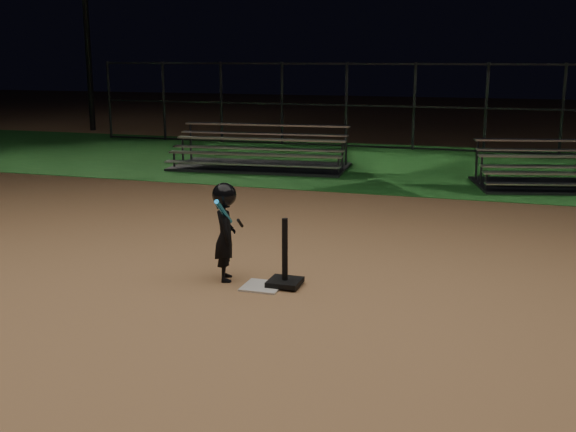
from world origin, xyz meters
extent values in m
plane|color=#AB7A4D|center=(0.00, 0.00, 0.00)|extent=(80.00, 80.00, 0.00)
cube|color=#1A521C|center=(0.00, 10.00, 0.01)|extent=(60.00, 8.00, 0.01)
cube|color=beige|center=(0.00, 0.00, 0.01)|extent=(0.45, 0.45, 0.02)
cube|color=black|center=(0.24, 0.11, 0.05)|extent=(0.38, 0.38, 0.06)
cylinder|color=black|center=(0.24, 0.11, 0.46)|extent=(0.07, 0.07, 0.75)
imported|color=black|center=(-0.53, 0.14, 0.54)|extent=(0.40, 0.47, 1.08)
sphere|color=black|center=(-0.53, 0.14, 1.06)|extent=(0.29, 0.29, 0.29)
cylinder|color=#1B8FE5|center=(-0.48, -0.01, 0.89)|extent=(0.10, 0.53, 0.39)
cylinder|color=black|center=(-0.32, 0.11, 0.74)|extent=(0.05, 0.19, 0.14)
cube|color=silver|center=(-3.02, 7.88, 0.42)|extent=(4.19, 0.59, 0.04)
cube|color=silver|center=(-3.00, 7.59, 0.23)|extent=(4.19, 0.59, 0.03)
cube|color=silver|center=(-3.07, 8.46, 0.71)|extent=(4.19, 0.59, 0.04)
cube|color=silver|center=(-3.05, 8.17, 0.52)|extent=(4.19, 0.59, 0.03)
cube|color=silver|center=(-3.12, 9.03, 1.00)|extent=(4.19, 0.59, 0.04)
cube|color=silver|center=(-3.09, 8.74, 0.82)|extent=(4.19, 0.59, 0.03)
cube|color=#38383D|center=(-3.07, 8.46, 0.03)|extent=(4.34, 2.37, 0.06)
cube|color=silver|center=(3.96, 7.99, 0.65)|extent=(3.79, 1.14, 0.04)
cube|color=silver|center=(3.83, 8.50, 0.92)|extent=(3.79, 1.14, 0.04)
cube|color=silver|center=(3.89, 8.24, 0.75)|extent=(3.79, 1.14, 0.03)
cube|color=#38383D|center=(3.96, 7.99, 0.03)|extent=(4.19, 2.74, 0.06)
cube|color=#38383D|center=(0.00, 13.00, 0.05)|extent=(20.00, 0.05, 0.05)
cube|color=#38383D|center=(0.00, 13.00, 1.25)|extent=(20.00, 0.05, 0.05)
cube|color=#38383D|center=(0.00, 13.00, 2.45)|extent=(20.00, 0.05, 0.05)
cylinder|color=#38383D|center=(-10.00, 13.00, 1.25)|extent=(0.08, 0.08, 2.50)
cylinder|color=#38383D|center=(-5.00, 13.00, 1.25)|extent=(0.08, 0.08, 2.50)
cylinder|color=#38383D|center=(0.00, 13.00, 1.25)|extent=(0.08, 0.08, 2.50)
cylinder|color=#2D2D30|center=(-12.00, 15.00, 4.00)|extent=(0.20, 0.20, 8.00)
camera|label=1|loc=(2.67, -7.42, 2.68)|focal=43.57mm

